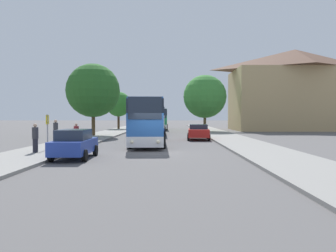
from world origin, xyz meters
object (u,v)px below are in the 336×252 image
(bus_front, at_px, (148,121))
(bus_middle, at_px, (154,120))
(tree_left_near, at_px, (118,104))
(tree_left_far, at_px, (93,91))
(bus_stop_sign, at_px, (47,128))
(tree_right_near, at_px, (205,97))
(pedestrian_walking_back, at_px, (56,131))
(pedestrian_waiting_near, at_px, (76,134))
(bus_rear, at_px, (159,119))
(pedestrian_waiting_far, at_px, (35,138))
(parked_car_right_near, at_px, (198,132))
(parked_car_left_curb, at_px, (75,144))

(bus_front, bearing_deg, bus_middle, 89.27)
(bus_front, height_order, tree_left_near, tree_left_near)
(bus_middle, height_order, tree_left_near, tree_left_near)
(tree_left_far, bearing_deg, tree_left_near, 90.65)
(bus_stop_sign, relative_size, tree_right_near, 0.28)
(pedestrian_walking_back, height_order, tree_left_near, tree_left_near)
(bus_stop_sign, distance_m, pedestrian_waiting_near, 2.81)
(bus_middle, relative_size, bus_rear, 1.08)
(bus_front, bearing_deg, pedestrian_waiting_far, -133.25)
(bus_front, xyz_separation_m, tree_right_near, (6.71, 20.72, 3.20))
(bus_middle, relative_size, parked_car_right_near, 2.69)
(pedestrian_waiting_near, xyz_separation_m, tree_right_near, (11.69, 23.54, 4.12))
(bus_front, height_order, parked_car_left_curb, bus_front)
(pedestrian_waiting_near, height_order, tree_right_near, tree_right_near)
(bus_front, relative_size, bus_middle, 0.90)
(parked_car_left_curb, height_order, tree_right_near, tree_right_near)
(tree_left_near, bearing_deg, pedestrian_waiting_far, -88.56)
(parked_car_left_curb, relative_size, pedestrian_waiting_far, 2.46)
(bus_front, relative_size, bus_rear, 0.97)
(bus_rear, relative_size, parked_car_left_curb, 2.66)
(bus_stop_sign, bearing_deg, tree_left_near, 91.64)
(bus_front, xyz_separation_m, parked_car_left_curb, (-3.38, -8.65, -1.08))
(pedestrian_waiting_far, bearing_deg, tree_left_near, -89.16)
(pedestrian_waiting_far, xyz_separation_m, tree_right_near, (12.90, 27.77, 4.08))
(bus_middle, relative_size, tree_left_near, 1.93)
(parked_car_right_near, xyz_separation_m, tree_left_far, (-11.42, 4.79, 4.38))
(parked_car_right_near, xyz_separation_m, pedestrian_waiting_near, (-9.52, -8.39, 0.19))
(bus_middle, relative_size, pedestrian_waiting_near, 7.37)
(bus_stop_sign, xyz_separation_m, pedestrian_waiting_far, (-0.08, -1.73, -0.55))
(parked_car_right_near, xyz_separation_m, tree_left_near, (-11.64, 23.77, 3.53))
(pedestrian_waiting_far, bearing_deg, tree_left_far, -88.30)
(bus_stop_sign, bearing_deg, parked_car_left_curb, -50.61)
(bus_rear, distance_m, pedestrian_waiting_near, 32.87)
(parked_car_left_curb, bearing_deg, tree_left_near, 94.28)
(bus_rear, distance_m, parked_car_left_curb, 38.48)
(bus_middle, distance_m, tree_left_far, 8.76)
(bus_stop_sign, height_order, tree_left_far, tree_left_far)
(parked_car_left_curb, relative_size, pedestrian_waiting_near, 2.56)
(pedestrian_waiting_near, relative_size, tree_left_far, 0.21)
(parked_car_right_near, xyz_separation_m, bus_stop_sign, (-10.65, -10.90, 0.78))
(bus_front, distance_m, pedestrian_walking_back, 7.28)
(bus_middle, height_order, pedestrian_waiting_far, bus_middle)
(bus_stop_sign, height_order, pedestrian_waiting_far, bus_stop_sign)
(bus_stop_sign, relative_size, pedestrian_waiting_near, 1.38)
(pedestrian_waiting_near, height_order, tree_left_far, tree_left_far)
(parked_car_right_near, bearing_deg, bus_middle, -59.62)
(bus_middle, height_order, pedestrian_waiting_near, bus_middle)
(bus_stop_sign, relative_size, tree_left_near, 0.36)
(bus_middle, xyz_separation_m, bus_stop_sign, (-5.79, -20.44, -0.26))
(bus_front, distance_m, pedestrian_waiting_near, 5.80)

